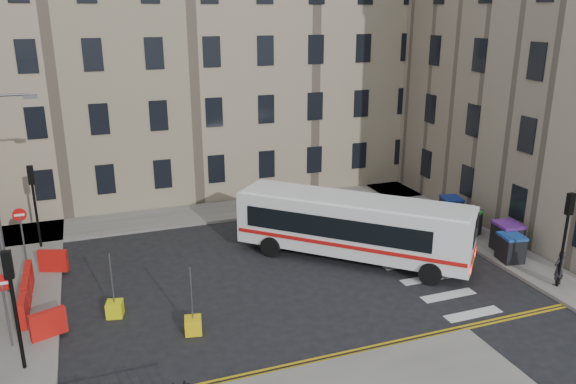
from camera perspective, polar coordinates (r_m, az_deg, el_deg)
ground at (r=25.99m, az=3.00°, el=-7.56°), size 120.00×120.00×0.00m
pavement_north at (r=32.29m, az=-12.97°, el=-2.67°), size 36.00×3.20×0.15m
pavement_east at (r=33.34m, az=14.65°, el=-2.15°), size 2.40×26.00×0.15m
terrace_north at (r=37.21m, az=-16.93°, el=13.22°), size 38.30×10.80×17.20m
traffic_light_east at (r=25.45m, az=26.45°, el=-3.08°), size 0.28×0.22×4.10m
traffic_light_nw at (r=29.37m, az=-24.44°, el=-0.16°), size 0.28×0.22×4.10m
traffic_light_sw at (r=19.59m, az=-26.22°, el=-9.12°), size 0.28×0.22×4.10m
no_entry_north at (r=27.77m, az=-25.49°, el=-3.03°), size 0.60×0.08×3.00m
no_entry_south at (r=21.34m, az=-26.91°, el=-9.39°), size 0.60×0.08×3.00m
roadworks_barriers at (r=24.55m, az=-24.21°, el=-9.15°), size 1.66×6.26×1.00m
bus at (r=26.24m, az=6.58°, el=-3.35°), size 9.60×9.17×2.95m
wheelie_bin_a at (r=27.91m, az=21.69°, el=-5.28°), size 1.17×1.29×1.26m
wheelie_bin_b at (r=28.91m, az=21.35°, el=-4.28°), size 1.24×1.39×1.41m
wheelie_bin_c at (r=30.42m, az=17.81°, el=-2.95°), size 1.38×1.46×1.27m
wheelie_bin_d at (r=30.82m, az=17.80°, el=-2.70°), size 1.32×1.40×1.24m
wheelie_bin_e at (r=32.26m, az=16.21°, el=-1.60°), size 1.23×1.35×1.28m
pedestrian at (r=26.25m, az=25.82°, el=-6.98°), size 0.62×0.47×1.54m
bollard_yellow at (r=21.18m, az=-9.61°, el=-13.22°), size 0.69×0.69×0.60m
bollard_chevron at (r=22.91m, az=-17.18°, el=-11.28°), size 0.72×0.72×0.60m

